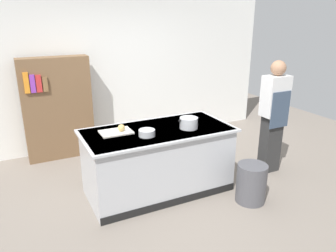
{
  "coord_description": "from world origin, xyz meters",
  "views": [
    {
      "loc": [
        -1.67,
        -3.68,
        2.34
      ],
      "look_at": [
        0.25,
        0.2,
        0.85
      ],
      "focal_mm": 34.95,
      "sensor_mm": 36.0,
      "label": 1
    }
  ],
  "objects": [
    {
      "name": "bookshelf",
      "position": [
        -1.0,
        1.8,
        0.85
      ],
      "size": [
        1.1,
        0.31,
        1.7
      ],
      "color": "brown",
      "rests_on": "ground_plane"
    },
    {
      "name": "person_chef",
      "position": [
        1.81,
        -0.2,
        0.91
      ],
      "size": [
        0.38,
        0.25,
        1.72
      ],
      "rotation": [
        0.0,
        0.0,
        1.81
      ],
      "color": "#2C2C2C",
      "rests_on": "ground_plane"
    },
    {
      "name": "back_wall",
      "position": [
        0.0,
        2.1,
        1.5
      ],
      "size": [
        6.4,
        0.12,
        3.0
      ],
      "primitive_type": "cube",
      "color": "white",
      "rests_on": "ground_plane"
    },
    {
      "name": "mixing_bowl",
      "position": [
        -0.22,
        -0.16,
        0.94
      ],
      "size": [
        0.2,
        0.2,
        0.08
      ],
      "primitive_type": "cylinder",
      "color": "#B7BABF",
      "rests_on": "counter_island"
    },
    {
      "name": "trash_bin",
      "position": [
        0.97,
        -0.79,
        0.26
      ],
      "size": [
        0.39,
        0.39,
        0.52
      ],
      "primitive_type": "cylinder",
      "color": "#4C4C51",
      "rests_on": "ground_plane"
    },
    {
      "name": "ground_plane",
      "position": [
        0.0,
        0.0,
        0.0
      ],
      "size": [
        10.0,
        10.0,
        0.0
      ],
      "primitive_type": "plane",
      "color": "slate"
    },
    {
      "name": "cutting_board",
      "position": [
        -0.53,
        0.12,
        0.91
      ],
      "size": [
        0.4,
        0.28,
        0.02
      ],
      "primitive_type": "cube",
      "color": "silver",
      "rests_on": "counter_island"
    },
    {
      "name": "stock_pot",
      "position": [
        0.39,
        -0.13,
        0.97
      ],
      "size": [
        0.31,
        0.24,
        0.15
      ],
      "color": "#B7BABF",
      "rests_on": "counter_island"
    },
    {
      "name": "counter_island",
      "position": [
        0.0,
        -0.0,
        0.47
      ],
      "size": [
        1.98,
        0.98,
        0.9
      ],
      "color": "#B7BABF",
      "rests_on": "ground_plane"
    },
    {
      "name": "onion",
      "position": [
        -0.46,
        0.1,
        0.97
      ],
      "size": [
        0.09,
        0.09,
        0.09
      ],
      "primitive_type": "sphere",
      "color": "tan",
      "rests_on": "cutting_board"
    }
  ]
}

